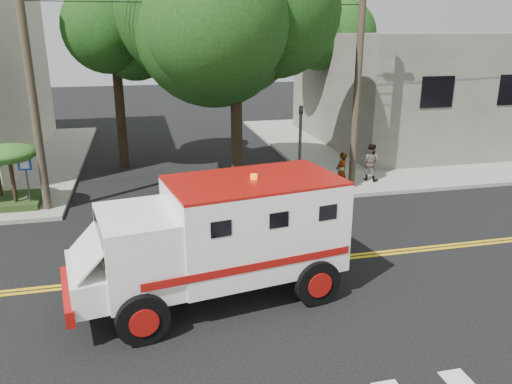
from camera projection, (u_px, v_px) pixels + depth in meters
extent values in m
plane|color=black|center=(229.00, 270.00, 13.78)|extent=(100.00, 100.00, 0.00)
cube|color=gray|center=(415.00, 142.00, 29.17)|extent=(17.00, 17.00, 0.15)
cube|color=#5F5A51|center=(440.00, 87.00, 29.00)|extent=(14.00, 12.00, 6.00)
cylinder|color=#382D23|center=(31.00, 86.00, 16.73)|extent=(0.28, 0.28, 9.00)
cylinder|color=#382D23|center=(358.00, 78.00, 19.49)|extent=(0.28, 0.28, 9.00)
cylinder|color=black|center=(236.00, 107.00, 19.04)|extent=(0.44, 0.44, 7.00)
sphere|color=#103A10|center=(235.00, 10.00, 17.95)|extent=(5.32, 5.32, 5.32)
cylinder|color=black|center=(120.00, 108.00, 23.38)|extent=(0.44, 0.44, 5.60)
sphere|color=#103A10|center=(115.00, 46.00, 22.51)|extent=(3.92, 3.92, 3.92)
sphere|color=#103A10|center=(133.00, 37.00, 22.04)|extent=(3.36, 3.36, 3.36)
cylinder|color=black|center=(322.00, 89.00, 29.51)|extent=(0.44, 0.44, 5.95)
sphere|color=#103A10|center=(324.00, 36.00, 28.58)|extent=(4.20, 4.20, 4.20)
sphere|color=#103A10|center=(343.00, 28.00, 28.08)|extent=(3.60, 3.60, 3.60)
cylinder|color=#3F3F42|center=(300.00, 153.00, 19.23)|extent=(0.12, 0.12, 3.60)
imported|color=#3F3F42|center=(301.00, 118.00, 18.81)|extent=(0.15, 0.18, 0.90)
cylinder|color=#3F3F42|center=(28.00, 185.00, 17.87)|extent=(0.06, 0.06, 2.00)
cube|color=#0C33A5|center=(25.00, 164.00, 17.57)|extent=(0.45, 0.03, 0.45)
cylinder|color=black|center=(13.00, 179.00, 17.79)|extent=(0.14, 0.14, 1.68)
ellipsoid|color=#195519|center=(9.00, 154.00, 17.49)|extent=(1.91, 1.91, 0.66)
cube|color=white|center=(254.00, 224.00, 12.14)|extent=(4.37, 3.01, 2.17)
cube|color=white|center=(139.00, 250.00, 11.18)|extent=(2.01, 2.52, 1.76)
cube|color=black|center=(100.00, 237.00, 10.74)|extent=(0.35, 1.74, 0.72)
cube|color=white|center=(91.00, 280.00, 10.94)|extent=(1.26, 2.19, 0.72)
cube|color=#990F0B|center=(67.00, 295.00, 10.83)|extent=(0.55, 2.22, 0.36)
cube|color=#990F0B|center=(254.00, 180.00, 11.79)|extent=(4.37, 3.01, 0.06)
cylinder|color=black|center=(143.00, 319.00, 10.41)|extent=(1.18, 0.51, 1.14)
cylinder|color=black|center=(125.00, 272.00, 12.44)|extent=(1.18, 0.51, 1.14)
cylinder|color=black|center=(316.00, 282.00, 11.92)|extent=(1.18, 0.51, 1.14)
cylinder|color=black|center=(276.00, 245.00, 13.95)|extent=(1.18, 0.51, 1.14)
imported|color=gray|center=(341.00, 172.00, 19.77)|extent=(0.69, 0.61, 1.58)
imported|color=gray|center=(370.00, 162.00, 21.21)|extent=(0.98, 0.97, 1.59)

